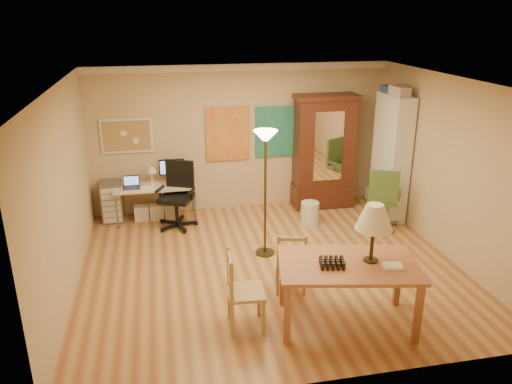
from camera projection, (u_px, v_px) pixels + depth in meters
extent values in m
plane|color=#9C5B37|center=(270.00, 266.00, 7.42)|extent=(5.50, 5.50, 0.00)
cube|color=white|center=(241.00, 67.00, 8.78)|extent=(5.50, 0.08, 0.12)
cube|color=#A27C4C|center=(127.00, 136.00, 8.80)|extent=(0.90, 0.04, 0.62)
cube|color=yellow|center=(228.00, 134.00, 9.15)|extent=(0.80, 0.04, 1.00)
cube|color=teal|center=(275.00, 132.00, 9.32)|extent=(0.75, 0.04, 0.95)
cube|color=#995732|center=(348.00, 265.00, 5.82)|extent=(1.78, 1.26, 0.04)
cube|color=#995732|center=(287.00, 315.00, 5.57)|extent=(0.09, 0.09, 0.77)
cube|color=#995732|center=(418.00, 314.00, 5.58)|extent=(0.09, 0.09, 0.77)
cube|color=#995732|center=(283.00, 278.00, 6.34)|extent=(0.09, 0.09, 0.77)
cube|color=#995732|center=(398.00, 277.00, 6.35)|extent=(0.09, 0.09, 0.77)
cylinder|color=black|center=(371.00, 260.00, 5.86)|extent=(0.17, 0.17, 0.02)
cylinder|color=black|center=(372.00, 244.00, 5.79)|extent=(0.04, 0.04, 0.43)
cone|color=beige|center=(374.00, 217.00, 5.68)|extent=(0.43, 0.43, 0.30)
cube|color=white|center=(393.00, 266.00, 5.71)|extent=(0.24, 0.20, 0.03)
cube|color=black|center=(332.00, 263.00, 5.73)|extent=(0.34, 0.29, 0.09)
cube|color=tan|center=(291.00, 262.00, 6.67)|extent=(0.48, 0.47, 0.04)
cube|color=tan|center=(303.00, 270.00, 6.89)|extent=(0.04, 0.04, 0.40)
cube|color=tan|center=(277.00, 270.00, 6.90)|extent=(0.04, 0.04, 0.40)
cube|color=tan|center=(304.00, 283.00, 6.58)|extent=(0.04, 0.04, 0.40)
cube|color=tan|center=(278.00, 283.00, 6.59)|extent=(0.04, 0.04, 0.40)
cube|color=tan|center=(305.00, 252.00, 6.43)|extent=(0.04, 0.04, 0.46)
cube|color=tan|center=(278.00, 252.00, 6.43)|extent=(0.04, 0.04, 0.46)
cube|color=tan|center=(292.00, 249.00, 6.41)|extent=(0.35, 0.10, 0.05)
cube|color=tan|center=(246.00, 292.00, 5.88)|extent=(0.45, 0.47, 0.04)
cube|color=tan|center=(264.00, 318.00, 5.80)|extent=(0.04, 0.04, 0.44)
cube|color=tan|center=(259.00, 300.00, 6.16)|extent=(0.04, 0.04, 0.44)
cube|color=tan|center=(232.00, 320.00, 5.76)|extent=(0.04, 0.04, 0.44)
cube|color=tan|center=(229.00, 302.00, 6.11)|extent=(0.04, 0.04, 0.44)
cube|color=tan|center=(232.00, 283.00, 5.59)|extent=(0.04, 0.04, 0.51)
cube|color=tan|center=(229.00, 266.00, 5.95)|extent=(0.04, 0.04, 0.51)
cube|color=tan|center=(230.00, 270.00, 5.75)|extent=(0.06, 0.39, 0.05)
cylinder|color=#44311B|center=(265.00, 252.00, 7.81)|extent=(0.29, 0.29, 0.03)
cylinder|color=#44311B|center=(265.00, 197.00, 7.49)|extent=(0.04, 0.04, 1.85)
cone|color=#FFE0A5|center=(266.00, 135.00, 7.16)|extent=(0.36, 0.36, 0.15)
cube|color=beige|center=(155.00, 186.00, 8.85)|extent=(1.44, 0.63, 0.03)
cylinder|color=slate|center=(117.00, 212.00, 8.59)|extent=(0.03, 0.03, 0.63)
cylinder|color=slate|center=(195.00, 206.00, 8.84)|extent=(0.03, 0.03, 0.63)
cylinder|color=slate|center=(119.00, 201.00, 9.09)|extent=(0.03, 0.03, 0.63)
cylinder|color=slate|center=(193.00, 196.00, 9.34)|extent=(0.03, 0.03, 0.63)
cube|color=black|center=(132.00, 188.00, 8.73)|extent=(0.29, 0.20, 0.01)
cube|color=black|center=(131.00, 180.00, 8.83)|extent=(0.29, 0.05, 0.19)
cube|color=black|center=(172.00, 167.00, 8.93)|extent=(0.45, 0.04, 0.29)
cone|color=beige|center=(151.00, 170.00, 8.83)|extent=(0.18, 0.18, 0.11)
cube|color=white|center=(147.00, 188.00, 8.70)|extent=(0.22, 0.29, 0.01)
cube|color=maroon|center=(183.00, 182.00, 8.88)|extent=(0.20, 0.14, 0.11)
cube|color=white|center=(142.00, 213.00, 9.02)|extent=(0.25, 0.22, 0.27)
cube|color=white|center=(157.00, 212.00, 9.07)|extent=(0.25, 0.22, 0.27)
cube|color=silver|center=(172.00, 211.00, 9.12)|extent=(0.25, 0.22, 0.27)
cylinder|color=black|center=(177.00, 212.00, 8.68)|extent=(0.07, 0.07, 0.44)
cube|color=black|center=(176.00, 198.00, 8.60)|extent=(0.69, 0.68, 0.08)
cube|color=black|center=(180.00, 176.00, 8.71)|extent=(0.49, 0.26, 0.57)
cube|color=black|center=(160.00, 189.00, 8.60)|extent=(0.17, 0.32, 0.03)
cube|color=black|center=(191.00, 191.00, 8.49)|extent=(0.17, 0.32, 0.03)
cylinder|color=slate|center=(381.00, 212.00, 8.70)|extent=(0.06, 0.06, 0.42)
cube|color=#3C632C|center=(382.00, 199.00, 8.61)|extent=(0.67, 0.66, 0.07)
cube|color=#3C632C|center=(384.00, 187.00, 8.29)|extent=(0.46, 0.25, 0.55)
cube|color=slate|center=(400.00, 193.00, 8.50)|extent=(0.17, 0.30, 0.03)
cube|color=slate|center=(367.00, 190.00, 8.63)|extent=(0.17, 0.30, 0.03)
cube|color=slate|center=(112.00, 201.00, 8.94)|extent=(0.36, 0.42, 0.73)
cube|color=silver|center=(111.00, 205.00, 8.74)|extent=(0.31, 0.02, 0.62)
cube|color=#3A180F|center=(324.00, 153.00, 9.41)|extent=(1.09, 0.49, 2.08)
cube|color=#3A180F|center=(322.00, 194.00, 9.70)|extent=(1.13, 0.53, 0.42)
cube|color=white|center=(329.00, 147.00, 9.11)|extent=(0.54, 0.01, 1.29)
cube|color=#3A180F|center=(326.00, 97.00, 9.05)|extent=(1.17, 0.55, 0.08)
cube|color=white|center=(391.00, 157.00, 8.90)|extent=(0.33, 0.89, 2.23)
cube|color=#993333|center=(390.00, 191.00, 8.94)|extent=(0.20, 0.45, 0.27)
cube|color=#334C99|center=(387.00, 114.00, 8.85)|extent=(0.20, 0.31, 0.22)
cylinder|color=silver|center=(310.00, 213.00, 8.84)|extent=(0.32, 0.32, 0.40)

